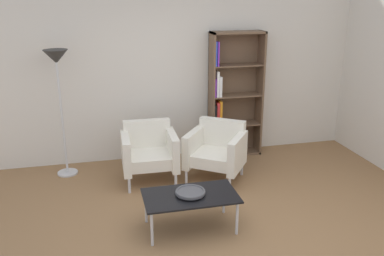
{
  "coord_description": "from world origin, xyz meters",
  "views": [
    {
      "loc": [
        -1.15,
        -3.58,
        2.46
      ],
      "look_at": [
        -0.1,
        0.84,
        0.95
      ],
      "focal_mm": 38.74,
      "sensor_mm": 36.0,
      "label": 1
    }
  ],
  "objects_px": {
    "decorative_bowl": "(190,192)",
    "armchair_spare_guest": "(217,150)",
    "floor_lamp_torchiere": "(57,72)",
    "bookshelf_tall": "(231,97)",
    "coffee_table_low": "(190,198)",
    "armchair_corner_red": "(149,151)"
  },
  "relations": [
    {
      "from": "bookshelf_tall",
      "to": "coffee_table_low",
      "type": "xyz_separation_m",
      "value": [
        -1.1,
        -1.99,
        -0.55
      ]
    },
    {
      "from": "decorative_bowl",
      "to": "armchair_spare_guest",
      "type": "xyz_separation_m",
      "value": [
        0.64,
        1.16,
        -0.02
      ]
    },
    {
      "from": "floor_lamp_torchiere",
      "to": "armchair_corner_red",
      "type": "bearing_deg",
      "value": -21.97
    },
    {
      "from": "decorative_bowl",
      "to": "armchair_spare_guest",
      "type": "relative_size",
      "value": 0.34
    },
    {
      "from": "coffee_table_low",
      "to": "floor_lamp_torchiere",
      "type": "relative_size",
      "value": 0.57
    },
    {
      "from": "bookshelf_tall",
      "to": "armchair_spare_guest",
      "type": "relative_size",
      "value": 2.01
    },
    {
      "from": "bookshelf_tall",
      "to": "floor_lamp_torchiere",
      "type": "relative_size",
      "value": 1.09
    },
    {
      "from": "decorative_bowl",
      "to": "armchair_corner_red",
      "type": "relative_size",
      "value": 0.41
    },
    {
      "from": "floor_lamp_torchiere",
      "to": "decorative_bowl",
      "type": "bearing_deg",
      "value": -52.46
    },
    {
      "from": "coffee_table_low",
      "to": "armchair_spare_guest",
      "type": "distance_m",
      "value": 1.33
    },
    {
      "from": "decorative_bowl",
      "to": "armchair_corner_red",
      "type": "distance_m",
      "value": 1.36
    },
    {
      "from": "decorative_bowl",
      "to": "floor_lamp_torchiere",
      "type": "distance_m",
      "value": 2.46
    },
    {
      "from": "armchair_corner_red",
      "to": "armchair_spare_guest",
      "type": "height_order",
      "value": "same"
    },
    {
      "from": "coffee_table_low",
      "to": "armchair_spare_guest",
      "type": "bearing_deg",
      "value": 61.2
    },
    {
      "from": "bookshelf_tall",
      "to": "armchair_corner_red",
      "type": "height_order",
      "value": "bookshelf_tall"
    },
    {
      "from": "armchair_corner_red",
      "to": "armchair_spare_guest",
      "type": "distance_m",
      "value": 0.92
    },
    {
      "from": "coffee_table_low",
      "to": "floor_lamp_torchiere",
      "type": "bearing_deg",
      "value": 127.54
    },
    {
      "from": "bookshelf_tall",
      "to": "decorative_bowl",
      "type": "height_order",
      "value": "bookshelf_tall"
    },
    {
      "from": "armchair_spare_guest",
      "to": "floor_lamp_torchiere",
      "type": "bearing_deg",
      "value": -161.51
    },
    {
      "from": "coffee_table_low",
      "to": "decorative_bowl",
      "type": "relative_size",
      "value": 3.12
    },
    {
      "from": "floor_lamp_torchiere",
      "to": "coffee_table_low",
      "type": "bearing_deg",
      "value": -52.46
    },
    {
      "from": "armchair_corner_red",
      "to": "floor_lamp_torchiere",
      "type": "height_order",
      "value": "floor_lamp_torchiere"
    }
  ]
}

